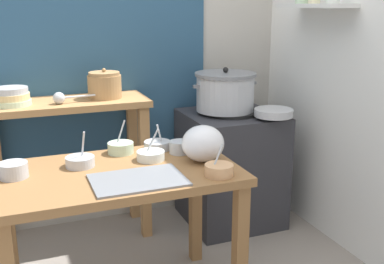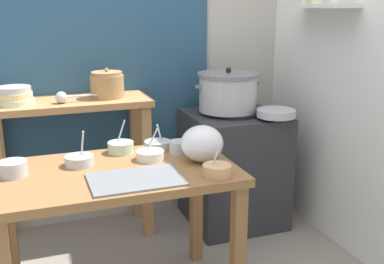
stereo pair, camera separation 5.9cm
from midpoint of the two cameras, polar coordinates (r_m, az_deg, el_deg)
name	(u,v)px [view 2 (the right image)]	position (r m, az deg, el deg)	size (l,w,h in m)	color
wall_back	(101,29)	(3.14, -10.58, 12.38)	(4.40, 0.12, 2.60)	#B2ADA3
wall_right	(359,33)	(2.86, 20.41, 11.38)	(0.30, 3.20, 2.60)	white
prep_table	(117,191)	(2.21, -8.43, -7.26)	(1.10, 0.66, 0.72)	olive
back_shelf_table	(72,135)	(2.94, -14.01, -0.38)	(0.96, 0.40, 0.90)	#B27F4C
stove_block	(233,168)	(3.18, 5.60, -4.38)	(0.60, 0.61, 0.78)	#2D2D33
steamer_pot	(228,92)	(3.04, 5.01, 4.96)	(0.45, 0.40, 0.29)	#B7BABF
clay_pot	(107,85)	(2.90, -9.85, 5.74)	(0.20, 0.20, 0.18)	#A37A4C
bowl_stack_enamel	(14,96)	(2.84, -20.51, 4.17)	(0.22, 0.22, 0.10)	#B7D1AD
ladle	(64,97)	(2.80, -14.94, 4.16)	(0.31, 0.07, 0.07)	#B7BABF
serving_tray	(136,179)	(2.02, -6.04, -5.82)	(0.40, 0.28, 0.01)	slate
plastic_bag	(202,144)	(2.23, 2.00, -1.43)	(0.21, 0.20, 0.18)	white
wide_pan	(276,113)	(2.94, 10.89, 2.31)	(0.24, 0.24, 0.05)	#B7BABF
prep_bowl_0	(179,147)	(2.37, -0.85, -1.81)	(0.11, 0.11, 0.06)	#B7BABF
prep_bowl_1	(158,145)	(2.44, -3.57, -1.55)	(0.14, 0.14, 0.14)	#B7BABF
prep_bowl_2	(79,160)	(2.24, -12.97, -3.39)	(0.14, 0.14, 0.17)	#B7BABF
prep_bowl_3	(13,168)	(2.19, -20.50, -4.19)	(0.13, 0.13, 0.07)	#B7BABF
prep_bowl_4	(121,147)	(2.40, -8.09, -1.81)	(0.13, 0.13, 0.17)	#B7D1AD
prep_bowl_5	(217,170)	(2.06, 3.91, -4.65)	(0.13, 0.13, 0.14)	tan
prep_bowl_6	(150,155)	(2.28, -4.46, -2.80)	(0.14, 0.14, 0.16)	silver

